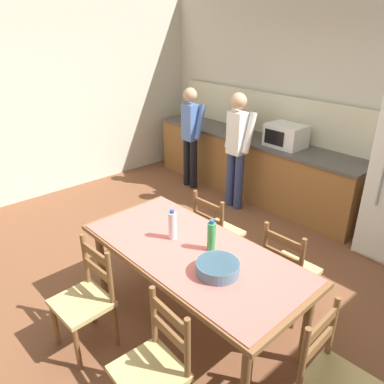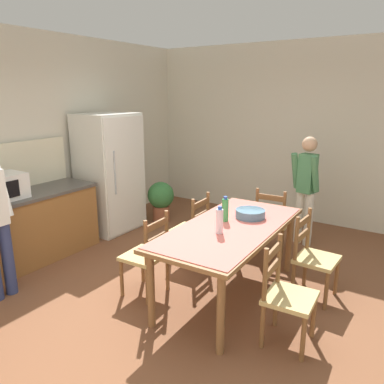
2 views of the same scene
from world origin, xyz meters
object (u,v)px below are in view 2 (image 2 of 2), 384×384
object	(u,v)px
bottle_off_centre	(225,210)
person_by_table	(306,185)
chair_head_end	(272,222)
chair_side_far_left	(147,256)
chair_side_far_right	(191,230)
chair_side_near_left	(286,295)
bottle_near_centre	(220,221)
serving_bowl	(250,213)
dining_table	(230,233)
chair_side_near_right	(313,257)
refrigerator	(110,173)
microwave	(1,187)
potted_plant	(161,199)

from	to	relation	value
bottle_off_centre	person_by_table	xyz separation A→B (m)	(1.72, -0.34, -0.05)
chair_head_end	chair_side_far_left	bearing A→B (deg)	64.37
bottle_off_centre	person_by_table	distance (m)	1.76
chair_side_far_right	chair_side_near_left	world-z (taller)	same
bottle_near_centre	bottle_off_centre	size ratio (longest dim) A/B	1.00
chair_side_near_left	serving_bowl	bearing A→B (deg)	39.15
chair_side_far_right	chair_head_end	xyz separation A→B (m)	(0.84, -0.73, 0.00)
dining_table	chair_side_near_right	size ratio (longest dim) A/B	2.17
bottle_off_centre	chair_side_near_left	bearing A→B (deg)	-120.85
refrigerator	dining_table	size ratio (longest dim) A/B	0.91
dining_table	chair_side_far_right	bearing A→B (deg)	60.67
dining_table	bottle_near_centre	distance (m)	0.32
bottle_off_centre	serving_bowl	world-z (taller)	bottle_off_centre
chair_head_end	microwave	bearing A→B (deg)	38.29
bottle_near_centre	chair_side_far_left	world-z (taller)	bottle_near_centre
dining_table	chair_side_near_left	size ratio (longest dim) A/B	2.17
dining_table	chair_side_near_right	xyz separation A→B (m)	(0.46, -0.74, -0.26)
refrigerator	chair_side_far_right	size ratio (longest dim) A/B	1.98
bottle_off_centre	serving_bowl	size ratio (longest dim) A/B	0.84
chair_side_near_right	chair_side_far_right	distance (m)	1.50
chair_head_end	potted_plant	distance (m)	2.06
bottle_near_centre	refrigerator	bearing A→B (deg)	67.46
refrigerator	potted_plant	size ratio (longest dim) A/B	2.70
chair_side_near_right	potted_plant	bearing A→B (deg)	72.22
refrigerator	chair_side_near_left	world-z (taller)	refrigerator
bottle_near_centre	chair_side_near_left	world-z (taller)	bottle_near_centre
bottle_near_centre	bottle_off_centre	distance (m)	0.36
microwave	chair_side_far_right	size ratio (longest dim) A/B	0.55
chair_side_far_right	potted_plant	world-z (taller)	chair_side_far_right
chair_side_far_left	potted_plant	distance (m)	2.36
serving_bowl	chair_side_far_left	bearing A→B (deg)	134.80
microwave	chair_side_near_right	size ratio (longest dim) A/B	0.55
bottle_near_centre	person_by_table	world-z (taller)	person_by_table
serving_bowl	potted_plant	bearing A→B (deg)	61.47
microwave	chair_side_far_left	bearing A→B (deg)	-75.23
chair_side_far_right	chair_side_near_left	distance (m)	1.74
refrigerator	microwave	distance (m)	1.72
microwave	serving_bowl	bearing A→B (deg)	-63.86
chair_side_near_left	potted_plant	world-z (taller)	chair_side_near_left
chair_side_near_right	bottle_near_centre	bearing A→B (deg)	136.23
refrigerator	microwave	world-z (taller)	refrigerator
bottle_off_centre	chair_side_near_left	xyz separation A→B (m)	(-0.52, -0.87, -0.47)
chair_side_far_left	potted_plant	bearing A→B (deg)	-148.20
microwave	refrigerator	bearing A→B (deg)	-0.63
chair_side_near_right	potted_plant	xyz separation A→B (m)	(1.04, 2.81, -0.06)
serving_bowl	chair_side_near_left	bearing A→B (deg)	-137.89
refrigerator	person_by_table	world-z (taller)	refrigerator
microwave	person_by_table	size ratio (longest dim) A/B	0.33
bottle_off_centre	chair_head_end	xyz separation A→B (m)	(1.17, -0.09, -0.47)
chair_side_far_right	chair_head_end	world-z (taller)	same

